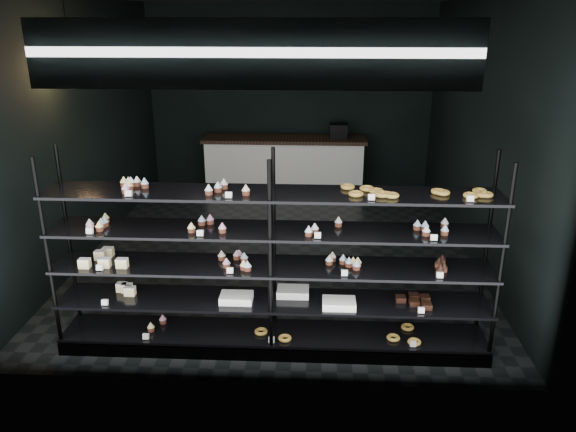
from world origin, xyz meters
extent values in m
cube|color=black|center=(0.00, 0.00, 0.01)|extent=(5.00, 6.00, 0.01)
cube|color=black|center=(0.00, 3.00, 1.60)|extent=(5.00, 0.01, 3.20)
cube|color=black|center=(0.00, -3.00, 1.60)|extent=(5.00, 0.01, 3.20)
cube|color=black|center=(-2.50, 0.00, 1.60)|extent=(0.01, 6.00, 3.20)
cube|color=black|center=(2.50, 0.00, 1.60)|extent=(0.01, 6.00, 3.20)
cube|color=black|center=(0.09, -2.45, 0.06)|extent=(4.00, 0.50, 0.12)
cylinder|color=black|center=(-1.88, -2.67, 0.99)|extent=(0.04, 0.04, 1.85)
cylinder|color=black|center=(-1.88, -2.23, 0.99)|extent=(0.04, 0.04, 1.85)
cylinder|color=black|center=(0.09, -2.67, 0.99)|extent=(0.04, 0.04, 1.85)
cylinder|color=black|center=(0.09, -2.23, 0.99)|extent=(0.04, 0.04, 1.85)
cylinder|color=black|center=(2.06, -2.67, 0.99)|extent=(0.04, 0.04, 1.85)
cylinder|color=black|center=(2.06, -2.23, 0.99)|extent=(0.04, 0.04, 1.85)
cube|color=black|center=(0.09, -2.45, 0.15)|extent=(4.00, 0.50, 0.03)
cube|color=black|center=(0.09, -2.45, 0.50)|extent=(4.00, 0.50, 0.02)
cube|color=black|center=(0.09, -2.45, 0.85)|extent=(4.00, 0.50, 0.02)
cube|color=black|center=(0.09, -2.45, 1.20)|extent=(4.00, 0.50, 0.02)
cube|color=black|center=(0.09, -2.45, 1.55)|extent=(4.00, 0.50, 0.02)
cube|color=white|center=(-1.12, -2.63, 1.59)|extent=(0.06, 0.04, 0.06)
cube|color=white|center=(-0.27, -2.63, 1.59)|extent=(0.06, 0.04, 0.06)
cube|color=white|center=(0.93, -2.63, 1.59)|extent=(0.05, 0.04, 0.06)
cube|color=white|center=(1.72, -2.63, 1.59)|extent=(0.06, 0.04, 0.06)
cube|color=white|center=(-1.45, -2.63, 1.24)|extent=(0.06, 0.04, 0.06)
cube|color=white|center=(-0.50, -2.63, 1.24)|extent=(0.05, 0.04, 0.06)
cube|color=white|center=(0.53, -2.63, 1.24)|extent=(0.05, 0.04, 0.06)
cube|color=white|center=(1.52, -2.63, 1.24)|extent=(0.06, 0.04, 0.06)
cube|color=white|center=(-1.44, -2.63, 0.89)|extent=(0.06, 0.04, 0.06)
cube|color=white|center=(-0.28, -2.63, 0.89)|extent=(0.06, 0.04, 0.06)
cube|color=white|center=(0.71, -2.63, 0.89)|extent=(0.05, 0.04, 0.06)
cube|color=white|center=(1.55, -2.63, 0.89)|extent=(0.06, 0.04, 0.06)
cube|color=white|center=(-1.41, -2.63, 0.54)|extent=(0.06, 0.04, 0.06)
cube|color=white|center=(1.43, -2.63, 0.54)|extent=(0.06, 0.04, 0.06)
cube|color=white|center=(-1.08, -2.63, 0.19)|extent=(0.06, 0.04, 0.06)
cube|color=white|center=(0.10, -2.63, 0.19)|extent=(0.05, 0.04, 0.06)
cube|color=white|center=(1.35, -2.63, 0.19)|extent=(0.06, 0.04, 0.06)
cube|color=#0E0C3E|center=(0.00, -2.92, 2.75)|extent=(3.20, 0.04, 0.45)
cube|color=white|center=(0.00, -2.94, 2.75)|extent=(3.30, 0.02, 0.50)
cylinder|color=black|center=(-2.20, -0.92, 2.89)|extent=(0.01, 0.01, 0.58)
sphere|color=#EC9B52|center=(-2.20, -0.92, 2.45)|extent=(0.30, 0.30, 0.30)
cube|color=silver|center=(-0.08, 2.50, 0.46)|extent=(2.72, 0.60, 0.92)
cube|color=black|center=(-0.08, 2.50, 0.95)|extent=(2.83, 0.65, 0.06)
cube|color=black|center=(0.86, 2.50, 1.10)|extent=(0.30, 0.30, 0.25)
camera|label=1|loc=(0.47, -7.08, 3.04)|focal=35.00mm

